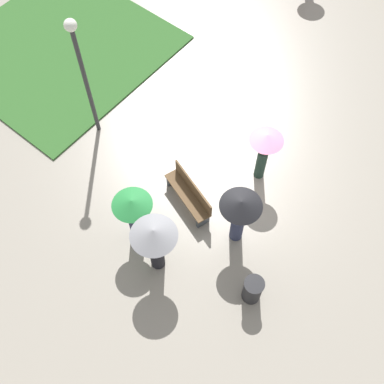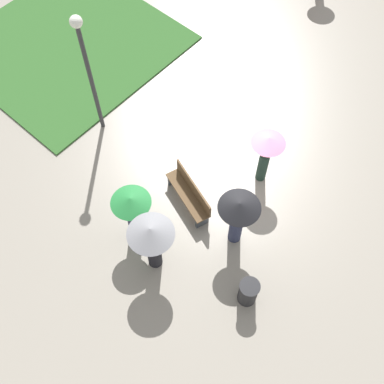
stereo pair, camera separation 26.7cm
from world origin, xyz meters
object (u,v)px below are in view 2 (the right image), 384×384
park_bench (190,193)px  trash_bin (248,292)px  crowd_person_black (238,214)px  crowd_person_pink (267,150)px  crowd_person_grey (152,238)px  lamp_post (86,62)px  crowd_person_green (133,210)px

park_bench → trash_bin: park_bench is taller
trash_bin → crowd_person_black: bearing=139.5°
crowd_person_pink → crowd_person_grey: size_ratio=0.96×
crowd_person_pink → crowd_person_black: 2.05m
lamp_post → crowd_person_green: (3.27, -1.82, -1.48)m
trash_bin → crowd_person_pink: size_ratio=0.47×
trash_bin → crowd_person_green: bearing=-171.8°
crowd_person_green → park_bench: bearing=78.3°
lamp_post → crowd_person_grey: size_ratio=2.08×
park_bench → trash_bin: 3.08m
crowd_person_pink → crowd_person_grey: (-0.46, -3.84, 0.08)m
lamp_post → crowd_person_grey: bearing=-26.6°
crowd_person_grey → crowd_person_green: 1.07m
park_bench → crowd_person_pink: size_ratio=0.94×
lamp_post → crowd_person_pink: 5.18m
crowd_person_pink → crowd_person_black: (0.62, -1.95, -0.05)m
crowd_person_green → trash_bin: bearing=12.9°
trash_bin → crowd_person_pink: 3.70m
trash_bin → crowd_person_pink: bearing=122.0°
trash_bin → crowd_person_grey: bearing=-161.3°
crowd_person_grey → crowd_person_black: 2.18m
lamp_post → crowd_person_black: size_ratio=2.19×
lamp_post → crowd_person_grey: lamp_post is taller
park_bench → crowd_person_black: size_ratio=0.95×
park_bench → crowd_person_grey: crowd_person_grey is taller
crowd_person_grey → crowd_person_green: crowd_person_grey is taller
lamp_post → crowd_person_pink: size_ratio=2.16×
trash_bin → crowd_person_black: size_ratio=0.48×
crowd_person_pink → crowd_person_black: bearing=45.8°
park_bench → crowd_person_green: (-0.47, -1.60, 0.71)m
lamp_post → crowd_person_grey: (4.25, -2.13, -1.21)m
park_bench → lamp_post: bearing=-164.7°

